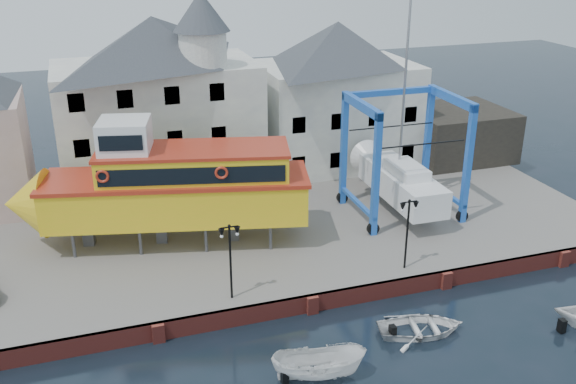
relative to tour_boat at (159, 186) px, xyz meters
name	(u,v)px	position (x,y,z in m)	size (l,w,h in m)	color
ground	(312,313)	(6.46, -8.74, -4.65)	(140.00, 140.00, 0.00)	black
hardstanding	(255,220)	(6.46, 2.26, -4.15)	(44.00, 22.00, 1.00)	slate
quay_wall	(311,303)	(6.46, -8.64, -4.15)	(44.00, 0.47, 1.00)	maroon
building_white_main	(160,101)	(1.59, 9.65, 2.69)	(14.00, 8.30, 14.00)	silver
building_white_right	(336,94)	(15.46, 10.25, 1.95)	(12.00, 8.00, 11.20)	silver
shed_dark	(456,133)	(25.46, 8.26, -1.65)	(8.00, 7.00, 4.00)	black
lamp_post_left	(230,243)	(2.46, -7.54, -0.48)	(1.12, 0.32, 4.20)	black
lamp_post_right	(408,217)	(12.46, -7.54, -0.48)	(1.12, 0.32, 4.20)	black
tour_boat	(159,186)	(0.00, 0.00, 0.00)	(18.28, 8.21, 7.74)	#59595E
travel_lift	(396,172)	(15.83, 0.35, -1.13)	(7.19, 10.10, 15.18)	blue
motorboat_a	(318,378)	(4.91, -13.79, -4.65)	(1.60, 4.26, 1.65)	white
motorboat_b	(421,333)	(11.01, -12.17, -4.65)	(3.08, 4.32, 0.89)	white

